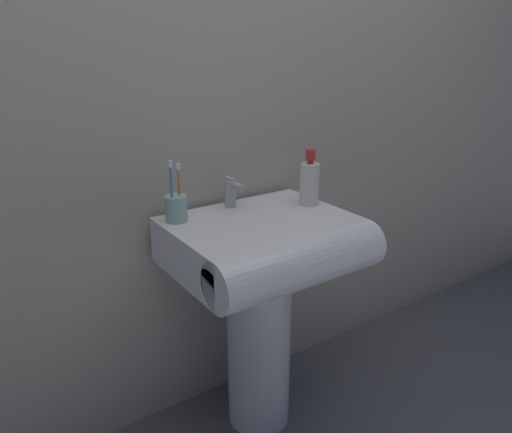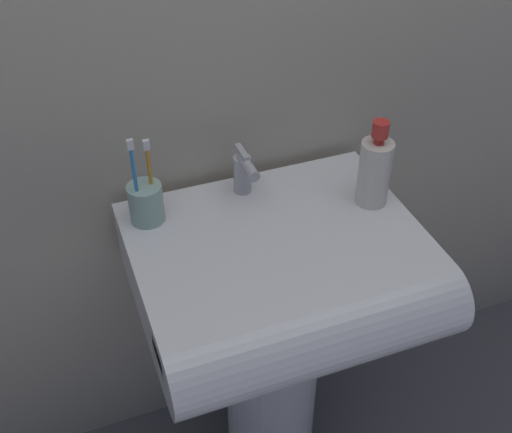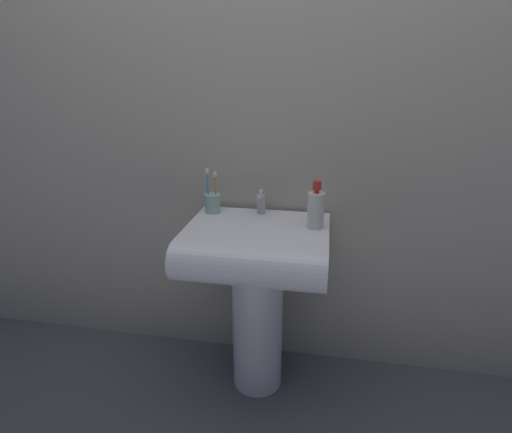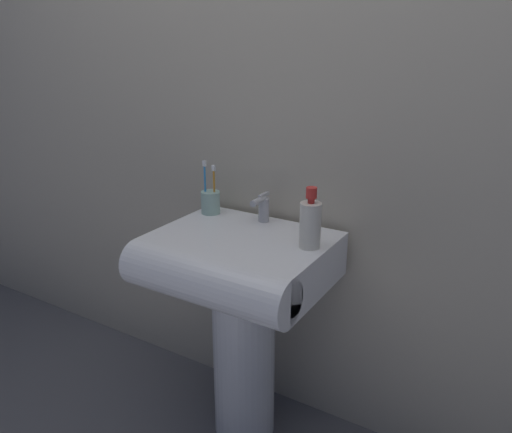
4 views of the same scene
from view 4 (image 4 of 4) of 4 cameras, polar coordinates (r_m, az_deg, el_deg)
ground_plane at (r=1.97m, az=-1.29°, el=-22.83°), size 6.00×6.00×0.00m
wall_back at (r=1.68m, az=3.02°, el=15.05°), size 5.00×0.05×2.40m
sink_pedestal at (r=1.79m, az=-1.37°, el=-15.64°), size 0.21×0.21×0.60m
sink_basin at (r=1.56m, az=-2.53°, el=-5.28°), size 0.55×0.47×0.14m
faucet at (r=1.67m, az=0.75°, el=1.08°), size 0.04×0.10×0.10m
toothbrush_cup at (r=1.77m, az=-5.22°, el=1.72°), size 0.07×0.07×0.19m
soap_bottle at (r=1.47m, az=6.23°, el=-0.78°), size 0.06×0.06×0.18m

